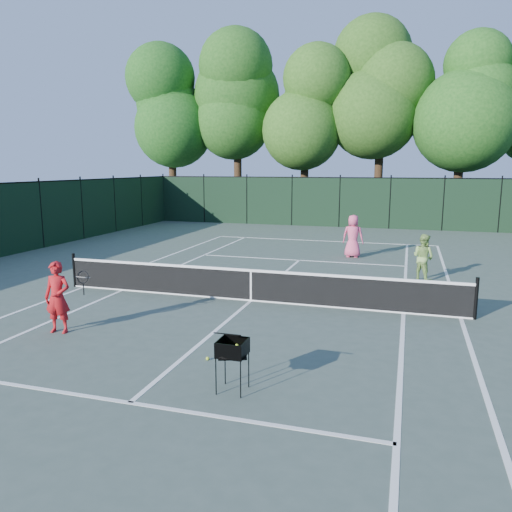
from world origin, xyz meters
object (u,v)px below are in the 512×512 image
(player_pink, at_px, (353,236))
(loose_ball_midcourt, at_px, (208,358))
(player_green, at_px, (423,257))
(ball_hopper, at_px, (232,348))
(coach, at_px, (58,297))

(player_pink, height_order, loose_ball_midcourt, player_pink)
(player_green, bearing_deg, player_pink, -16.50)
(player_pink, height_order, player_green, player_pink)
(player_pink, distance_m, ball_hopper, 13.26)
(loose_ball_midcourt, bearing_deg, player_green, 64.15)
(coach, xyz_separation_m, ball_hopper, (4.78, -1.68, -0.07))
(coach, height_order, player_green, coach)
(player_pink, bearing_deg, coach, 67.34)
(ball_hopper, bearing_deg, coach, 140.18)
(coach, relative_size, ball_hopper, 1.82)
(coach, xyz_separation_m, player_green, (7.99, 7.98, -0.05))
(coach, xyz_separation_m, loose_ball_midcourt, (3.86, -0.56, -0.79))
(coach, bearing_deg, player_pink, 57.11)
(coach, distance_m, player_green, 11.30)
(player_pink, xyz_separation_m, player_green, (2.68, -3.58, -0.11))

